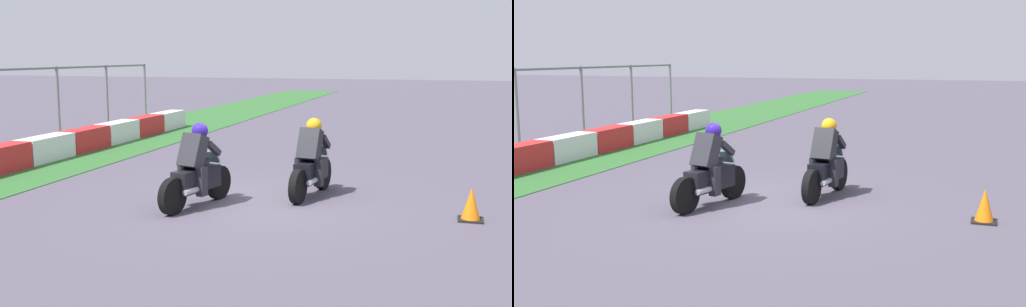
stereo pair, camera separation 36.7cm
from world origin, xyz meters
TOP-DOWN VIEW (x-y plane):
  - ground_plane at (0.00, 0.00)m, footprint 120.00×120.00m
  - rider_lane_a at (0.81, -0.84)m, footprint 2.04×0.59m
  - rider_lane_b at (-0.62, 0.95)m, footprint 2.02×0.65m
  - traffic_cone at (-0.19, -3.74)m, footprint 0.40×0.40m

SIDE VIEW (x-z plane):
  - ground_plane at x=0.00m, z-range 0.00..0.00m
  - traffic_cone at x=-0.19m, z-range -0.02..0.54m
  - rider_lane_a at x=0.81m, z-range -0.13..1.38m
  - rider_lane_b at x=-0.62m, z-range -0.13..1.38m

